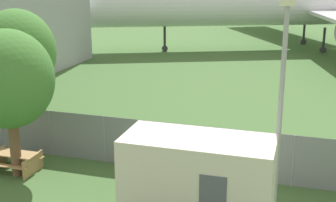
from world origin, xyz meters
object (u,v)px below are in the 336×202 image
object	(u,v)px
tree_near_hangar	(17,52)
tree_left_of_cabin	(9,80)
picnic_bench_near_cabin	(14,159)
portable_cabin	(198,176)
airplane	(302,4)

from	to	relation	value
tree_near_hangar	tree_left_of_cabin	distance (m)	5.07
tree_near_hangar	tree_left_of_cabin	world-z (taller)	tree_near_hangar
picnic_bench_near_cabin	tree_left_of_cabin	distance (m)	3.43
portable_cabin	airplane	bearing A→B (deg)	86.34
picnic_bench_near_cabin	portable_cabin	bearing A→B (deg)	-7.90
airplane	picnic_bench_near_cabin	size ratio (longest dim) A/B	23.71
airplane	portable_cabin	xyz separation A→B (m)	(-1.98, -34.23, -3.01)
airplane	tree_near_hangar	xyz separation A→B (m)	(-12.08, -29.09, -0.30)
portable_cabin	picnic_bench_near_cabin	xyz separation A→B (m)	(-7.85, 1.09, -0.86)
tree_left_of_cabin	portable_cabin	bearing A→B (deg)	-5.95
picnic_bench_near_cabin	tree_left_of_cabin	xyz separation A→B (m)	(0.34, -0.31, 3.39)
airplane	portable_cabin	distance (m)	34.42
airplane	tree_left_of_cabin	xyz separation A→B (m)	(-9.49, -33.45, -0.47)
portable_cabin	picnic_bench_near_cabin	size ratio (longest dim) A/B	2.52
picnic_bench_near_cabin	tree_left_of_cabin	bearing A→B (deg)	-41.91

